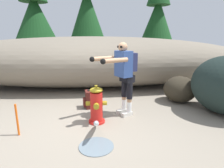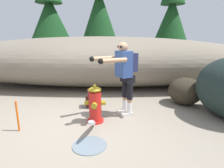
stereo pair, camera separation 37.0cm
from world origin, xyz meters
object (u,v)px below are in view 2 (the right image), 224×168
object	(u,v)px
utility_worker	(124,71)
boulder_mid	(185,91)
survey_stake	(18,116)
fire_hydrant	(95,105)
spare_backpack	(92,99)

from	to	relation	value
utility_worker	boulder_mid	distance (m)	1.98
boulder_mid	survey_stake	xyz separation A→B (m)	(-3.69, -1.60, -0.06)
fire_hydrant	spare_backpack	distance (m)	0.90
fire_hydrant	survey_stake	size ratio (longest dim) A/B	1.34
spare_backpack	boulder_mid	size ratio (longest dim) A/B	0.53
utility_worker	spare_backpack	distance (m)	1.26
survey_stake	fire_hydrant	bearing A→B (deg)	17.25
fire_hydrant	boulder_mid	distance (m)	2.55
utility_worker	fire_hydrant	bearing A→B (deg)	0.26
utility_worker	survey_stake	size ratio (longest dim) A/B	2.74
fire_hydrant	survey_stake	bearing A→B (deg)	-162.75
fire_hydrant	survey_stake	distance (m)	1.49
fire_hydrant	boulder_mid	world-z (taller)	fire_hydrant
boulder_mid	survey_stake	bearing A→B (deg)	-156.62
fire_hydrant	utility_worker	world-z (taller)	utility_worker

